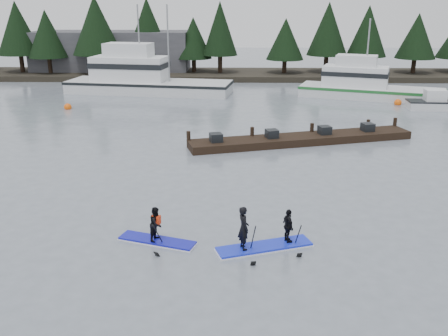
{
  "coord_description": "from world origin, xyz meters",
  "views": [
    {
      "loc": [
        0.44,
        -15.71,
        8.42
      ],
      "look_at": [
        0.0,
        6.0,
        1.1
      ],
      "focal_mm": 40.0,
      "sensor_mm": 36.0,
      "label": 1
    }
  ],
  "objects_px": {
    "fishing_boat_large": "(144,86)",
    "floating_dock": "(302,139)",
    "paddleboard_solo": "(157,230)",
    "paddleboard_duo": "(264,234)",
    "fishing_boat_medium": "(367,92)"
  },
  "relations": [
    {
      "from": "fishing_boat_medium",
      "to": "paddleboard_solo",
      "type": "xyz_separation_m",
      "value": [
        -14.84,
        -28.88,
        -0.03
      ]
    },
    {
      "from": "floating_dock",
      "to": "paddleboard_solo",
      "type": "distance_m",
      "value": 15.27
    },
    {
      "from": "fishing_boat_large",
      "to": "paddleboard_duo",
      "type": "relative_size",
      "value": 4.54
    },
    {
      "from": "fishing_boat_large",
      "to": "floating_dock",
      "type": "distance_m",
      "value": 21.74
    },
    {
      "from": "paddleboard_solo",
      "to": "paddleboard_duo",
      "type": "relative_size",
      "value": 0.83
    },
    {
      "from": "fishing_boat_large",
      "to": "fishing_boat_medium",
      "type": "height_order",
      "value": "fishing_boat_large"
    },
    {
      "from": "fishing_boat_medium",
      "to": "floating_dock",
      "type": "distance_m",
      "value": 17.2
    },
    {
      "from": "floating_dock",
      "to": "paddleboard_duo",
      "type": "bearing_deg",
      "value": -118.64
    },
    {
      "from": "paddleboard_solo",
      "to": "floating_dock",
      "type": "bearing_deg",
      "value": 80.96
    },
    {
      "from": "paddleboard_solo",
      "to": "paddleboard_duo",
      "type": "xyz_separation_m",
      "value": [
        3.88,
        -0.41,
        0.06
      ]
    },
    {
      "from": "floating_dock",
      "to": "fishing_boat_large",
      "type": "bearing_deg",
      "value": 110.19
    },
    {
      "from": "fishing_boat_large",
      "to": "floating_dock",
      "type": "xyz_separation_m",
      "value": [
        12.83,
        -17.55,
        -0.43
      ]
    },
    {
      "from": "fishing_boat_large",
      "to": "fishing_boat_medium",
      "type": "distance_m",
      "value": 20.76
    },
    {
      "from": "fishing_boat_large",
      "to": "paddleboard_solo",
      "type": "bearing_deg",
      "value": -70.43
    },
    {
      "from": "floating_dock",
      "to": "fishing_boat_medium",
      "type": "bearing_deg",
      "value": 47.01
    }
  ]
}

